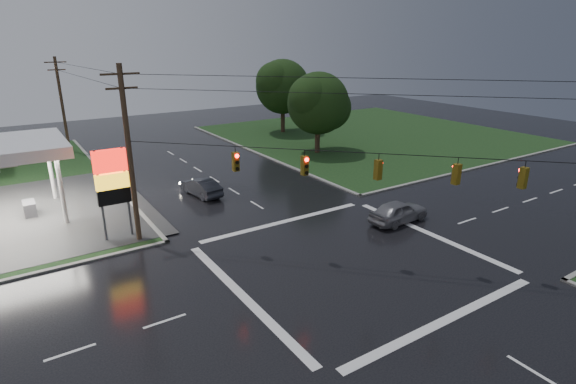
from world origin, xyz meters
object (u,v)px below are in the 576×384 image
pylon_sign (112,179)px  tree_ne_near (319,103)px  car_north (201,187)px  utility_pole_nw (129,154)px  car_crossing (398,211)px  utility_pole_n (62,104)px  tree_ne_far (284,87)px

pylon_sign → tree_ne_near: size_ratio=0.67×
pylon_sign → car_north: bearing=32.7°
utility_pole_nw → car_north: 10.33m
utility_pole_nw → car_north: bearing=41.4°
car_crossing → utility_pole_n: bearing=21.9°
pylon_sign → car_north: pylon_sign is taller
car_north → tree_ne_near: bearing=-167.2°
utility_pole_nw → car_crossing: (16.22, -6.92, -4.93)m
tree_ne_near → tree_ne_far: 12.39m
pylon_sign → tree_ne_far: tree_ne_far is taller
utility_pole_nw → car_crossing: 18.31m
utility_pole_nw → tree_ne_far: 36.20m
utility_pole_n → car_north: (6.78, -22.51, -4.74)m
tree_ne_near → utility_pole_nw: bearing=-152.1°
pylon_sign → utility_pole_nw: size_ratio=0.55×
pylon_sign → car_crossing: bearing=-24.7°
car_north → car_crossing: 15.99m
utility_pole_n → pylon_sign: bearing=-92.1°
utility_pole_n → car_north: utility_pole_n is taller
utility_pole_nw → tree_ne_near: (23.64, 12.49, -0.16)m
tree_ne_near → car_crossing: size_ratio=1.94×
utility_pole_n → tree_ne_near: (23.64, -16.01, 0.09)m
utility_pole_n → car_north: size_ratio=2.37×
utility_pole_nw → tree_ne_near: 26.74m
car_crossing → utility_pole_nw: bearing=64.2°
tree_ne_far → car_north: size_ratio=2.21×
utility_pole_n → tree_ne_far: size_ratio=1.07×
pylon_sign → utility_pole_n: (1.00, 27.50, 1.46)m
tree_ne_far → pylon_sign: bearing=-139.6°
tree_ne_near → pylon_sign: bearing=-155.0°
utility_pole_nw → utility_pole_n: 28.50m
pylon_sign → tree_ne_far: (27.65, 23.49, 2.17)m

